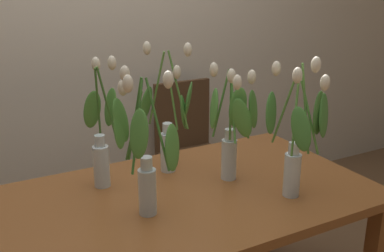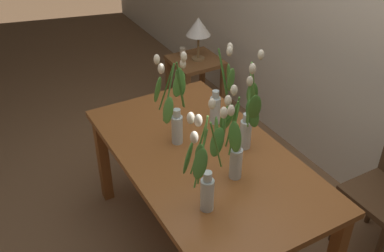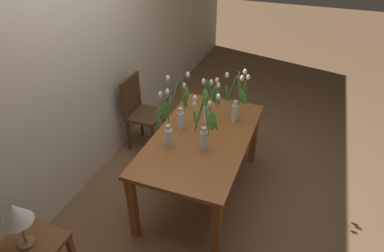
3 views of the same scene
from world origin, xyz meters
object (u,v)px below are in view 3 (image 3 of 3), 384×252
Objects in this scene: tulip_vase_0 at (237,101)px; tulip_vase_1 at (181,110)px; dining_table at (202,144)px; dining_chair at (139,109)px; tulip_vase_3 at (204,128)px; tulip_vase_2 at (210,104)px; table_lamp at (15,214)px; tulip_vase_4 at (167,128)px.

tulip_vase_1 reaches higher than tulip_vase_0.
dining_chair is at bearing 60.39° from dining_table.
tulip_vase_3 is 1.42m from dining_chair.
tulip_vase_3 is at bearing -168.02° from tulip_vase_2.
dining_table is 4.02× the size of table_lamp.
tulip_vase_1 is at bearing 74.61° from dining_table.
tulip_vase_4 is (-0.49, 0.25, -0.04)m from tulip_vase_2.
tulip_vase_1 reaches higher than tulip_vase_3.
tulip_vase_2 is at bearing 11.98° from tulip_vase_3.
tulip_vase_2 is 0.56× the size of dining_chair.
tulip_vase_0 is 0.62× the size of dining_chair.
tulip_vase_2 is at bearing -53.39° from tulip_vase_1.
dining_table is at bearing 149.07° from tulip_vase_0.
tulip_vase_2 reaches higher than dining_chair.
tulip_vase_4 reaches higher than dining_table.
table_lamp is (-1.49, 0.82, 0.21)m from dining_table.
tulip_vase_3 is 0.35m from tulip_vase_4.
tulip_vase_3 reaches higher than tulip_vase_4.
tulip_vase_3 is at bearing -125.21° from dining_chair.
tulip_vase_1 is 0.43m from tulip_vase_3.
tulip_vase_4 is at bearing 97.73° from tulip_vase_3.
table_lamp is at bearing -174.70° from dining_chair.
tulip_vase_0 is at bearing -98.50° from dining_chair.
tulip_vase_0 is at bearing -59.58° from tulip_vase_2.
tulip_vase_0 is 2.16m from table_lamp.
tulip_vase_0 is at bearing -14.20° from tulip_vase_3.
dining_table is 0.56m from tulip_vase_0.
tulip_vase_1 is 0.63× the size of dining_chair.
table_lamp is (-1.56, 0.57, -0.09)m from tulip_vase_1.
table_lamp is at bearing 144.78° from tulip_vase_3.
dining_chair is at bearing 71.83° from tulip_vase_2.
tulip_vase_1 is 1.48× the size of table_lamp.
tulip_vase_1 is at bearing 51.29° from tulip_vase_3.
table_lamp is at bearing 150.59° from tulip_vase_0.
tulip_vase_2 is at bearing -108.17° from dining_chair.
dining_table is 3.06× the size of tulip_vase_2.
tulip_vase_3 is (-0.45, -0.09, 0.01)m from tulip_vase_2.
tulip_vase_0 is (0.39, -0.23, 0.33)m from dining_table.
tulip_vase_0 is 0.58m from tulip_vase_1.
tulip_vase_0 is 1.11× the size of tulip_vase_2.
dining_chair is 2.34× the size of table_lamp.
tulip_vase_0 is 0.81m from tulip_vase_4.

